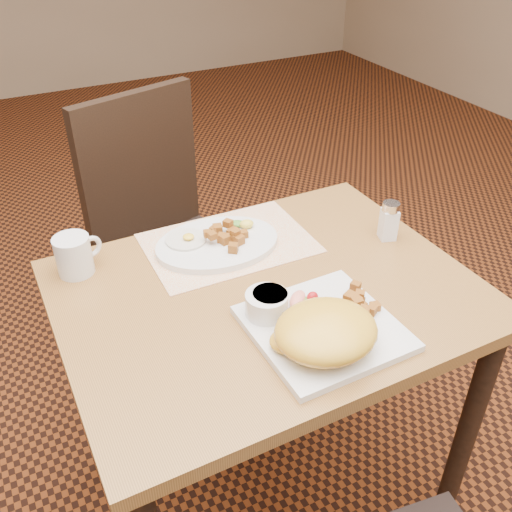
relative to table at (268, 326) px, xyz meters
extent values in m
plane|color=black|center=(0.00, 0.00, -0.64)|extent=(8.00, 8.00, 0.00)
cube|color=olive|center=(0.00, 0.00, 0.09)|extent=(0.90, 0.70, 0.03)
cylinder|color=black|center=(0.40, -0.30, -0.28)|extent=(0.05, 0.05, 0.71)
cylinder|color=black|center=(-0.40, 0.30, -0.28)|extent=(0.05, 0.05, 0.71)
cylinder|color=black|center=(0.40, 0.30, -0.28)|extent=(0.05, 0.05, 0.71)
cube|color=black|center=(0.00, 0.58, -0.19)|extent=(0.52, 0.52, 0.05)
cylinder|color=black|center=(0.13, 0.81, -0.43)|extent=(0.04, 0.04, 0.42)
cylinder|color=black|center=(0.23, 0.46, -0.43)|extent=(0.04, 0.04, 0.42)
cylinder|color=black|center=(-0.22, 0.71, -0.43)|extent=(0.04, 0.04, 0.42)
cylinder|color=black|center=(-0.12, 0.36, -0.43)|extent=(0.04, 0.04, 0.42)
cube|color=black|center=(-0.05, 0.78, 0.08)|extent=(0.41, 0.16, 0.50)
cube|color=white|center=(0.00, 0.21, 0.11)|extent=(0.41, 0.29, 0.00)
cube|color=silver|center=(0.03, -0.17, 0.12)|extent=(0.28, 0.28, 0.02)
ellipsoid|color=gold|center=(0.00, -0.22, 0.16)|extent=(0.20, 0.18, 0.07)
ellipsoid|color=gold|center=(0.03, -0.24, 0.14)|extent=(0.08, 0.07, 0.03)
ellipsoid|color=gold|center=(-0.06, -0.19, 0.14)|extent=(0.08, 0.07, 0.03)
cylinder|color=silver|center=(-0.05, -0.09, 0.15)|extent=(0.09, 0.09, 0.05)
cylinder|color=beige|center=(-0.04, -0.09, 0.17)|extent=(0.07, 0.07, 0.01)
ellipsoid|color=#387223|center=(0.03, -0.10, 0.13)|extent=(0.04, 0.03, 0.01)
ellipsoid|color=red|center=(0.05, -0.10, 0.14)|extent=(0.03, 0.02, 0.03)
ellipsoid|color=#F28C72|center=(0.02, -0.09, 0.14)|extent=(0.06, 0.06, 0.02)
cylinder|color=white|center=(-0.10, 0.24, 0.13)|extent=(0.10, 0.10, 0.01)
ellipsoid|color=yellow|center=(-0.09, 0.24, 0.14)|extent=(0.03, 0.03, 0.01)
ellipsoid|color=#387223|center=(0.04, 0.25, 0.13)|extent=(0.05, 0.05, 0.01)
ellipsoid|color=yellow|center=(0.06, 0.23, 0.14)|extent=(0.04, 0.03, 0.02)
cube|color=white|center=(0.36, 0.05, 0.15)|extent=(0.05, 0.05, 0.08)
cylinder|color=silver|center=(0.36, 0.05, 0.20)|extent=(0.05, 0.05, 0.02)
cylinder|color=silver|center=(-0.36, 0.26, 0.16)|extent=(0.08, 0.08, 0.09)
torus|color=silver|center=(-0.32, 0.27, 0.16)|extent=(0.06, 0.03, 0.05)
cube|color=#9D5A19|center=(0.07, -0.16, 0.13)|extent=(0.03, 0.03, 0.02)
cube|color=#9D5A19|center=(0.11, -0.16, 0.15)|extent=(0.02, 0.02, 0.02)
cube|color=#9D5A19|center=(0.13, -0.15, 0.13)|extent=(0.02, 0.02, 0.02)
cube|color=#9D5A19|center=(0.12, -0.17, 0.14)|extent=(0.03, 0.03, 0.02)
cube|color=#9D5A19|center=(0.11, -0.20, 0.15)|extent=(0.03, 0.03, 0.02)
cube|color=#9D5A19|center=(0.06, -0.14, 0.13)|extent=(0.03, 0.03, 0.01)
cube|color=#9D5A19|center=(0.10, -0.20, 0.14)|extent=(0.02, 0.03, 0.02)
cube|color=#9D5A19|center=(0.13, -0.15, 0.13)|extent=(0.03, 0.03, 0.02)
cube|color=#9D5A19|center=(0.11, -0.14, 0.13)|extent=(0.03, 0.03, 0.02)
cube|color=#9D5A19|center=(0.14, -0.19, 0.13)|extent=(0.02, 0.02, 0.02)
cube|color=#9D5A19|center=(0.11, -0.16, 0.13)|extent=(0.03, 0.03, 0.02)
cube|color=#9D5A19|center=(0.11, -0.16, 0.13)|extent=(0.03, 0.03, 0.02)
cube|color=#9D5A19|center=(0.11, -0.16, 0.13)|extent=(0.02, 0.02, 0.02)
cube|color=#9D5A19|center=(0.11, -0.17, 0.15)|extent=(0.02, 0.03, 0.02)
cube|color=#9D5A19|center=(0.14, -0.13, 0.15)|extent=(0.02, 0.03, 0.02)
cube|color=#9D5A19|center=(0.11, -0.15, 0.15)|extent=(0.03, 0.03, 0.02)
cube|color=#9D5A19|center=(0.07, -0.15, 0.13)|extent=(0.02, 0.03, 0.02)
cube|color=#9D5A19|center=(0.15, -0.18, 0.13)|extent=(0.02, 0.02, 0.02)
cube|color=#9D5A19|center=(0.13, -0.15, 0.15)|extent=(0.03, 0.03, 0.02)
cube|color=#9D5A19|center=(-0.02, 0.14, 0.14)|extent=(0.03, 0.03, 0.02)
cube|color=#9D5A19|center=(0.00, 0.19, 0.13)|extent=(0.02, 0.02, 0.01)
cube|color=#9D5A19|center=(-0.02, 0.19, 0.14)|extent=(0.03, 0.03, 0.02)
cube|color=#9D5A19|center=(0.00, 0.19, 0.14)|extent=(0.03, 0.03, 0.02)
cube|color=#9D5A19|center=(0.01, 0.18, 0.15)|extent=(0.02, 0.02, 0.02)
cube|color=#9D5A19|center=(-0.02, 0.19, 0.14)|extent=(0.03, 0.03, 0.02)
cube|color=#9D5A19|center=(-0.02, 0.20, 0.14)|extent=(0.03, 0.03, 0.02)
cube|color=#9D5A19|center=(-0.02, 0.24, 0.14)|extent=(0.03, 0.03, 0.02)
cube|color=#9D5A19|center=(-0.05, 0.20, 0.15)|extent=(0.02, 0.02, 0.02)
cube|color=#9D5A19|center=(-0.05, 0.21, 0.15)|extent=(0.02, 0.02, 0.02)
cube|color=#9D5A19|center=(0.01, 0.21, 0.14)|extent=(0.03, 0.03, 0.02)
cube|color=#9D5A19|center=(-0.02, 0.24, 0.14)|extent=(0.03, 0.03, 0.02)
cube|color=#9D5A19|center=(0.01, 0.20, 0.14)|extent=(0.02, 0.02, 0.02)
cube|color=#9D5A19|center=(0.01, 0.23, 0.15)|extent=(0.03, 0.03, 0.02)
cube|color=#9D5A19|center=(-0.02, 0.19, 0.14)|extent=(0.03, 0.02, 0.02)
cube|color=#9D5A19|center=(0.01, 0.17, 0.14)|extent=(0.03, 0.03, 0.02)
cube|color=#9D5A19|center=(0.03, 0.19, 0.14)|extent=(0.02, 0.02, 0.02)
cube|color=#9D5A19|center=(0.02, 0.21, 0.14)|extent=(0.03, 0.03, 0.02)
camera|label=1|loc=(-0.48, -0.88, 0.88)|focal=40.00mm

